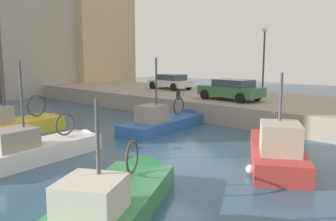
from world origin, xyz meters
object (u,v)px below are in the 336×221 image
(fishing_boat_white, at_px, (41,156))
(mooring_bollard_north, at_px, (178,96))
(quay_streetlamp, at_px, (264,50))
(fishing_boat_blue, at_px, (166,126))
(fishing_boat_yellow, at_px, (19,132))
(parked_car_white, at_px, (171,81))
(fishing_boat_green, at_px, (118,206))
(parked_car_green, at_px, (231,89))
(fishing_boat_red, at_px, (275,157))

(fishing_boat_white, xyz_separation_m, mooring_bollard_north, (10.86, 2.28, 1.35))
(fishing_boat_white, xyz_separation_m, quay_streetlamp, (16.51, -0.72, 4.33))
(fishing_boat_blue, xyz_separation_m, quay_streetlamp, (8.71, -1.17, 4.32))
(quay_streetlamp, bearing_deg, fishing_boat_blue, 172.32)
(fishing_boat_yellow, distance_m, quay_streetlamp, 16.71)
(fishing_boat_blue, distance_m, parked_car_white, 10.90)
(fishing_boat_white, bearing_deg, parked_car_white, 25.55)
(fishing_boat_blue, relative_size, mooring_bollard_north, 12.22)
(fishing_boat_green, distance_m, parked_car_green, 15.29)
(fishing_boat_green, relative_size, fishing_boat_yellow, 1.05)
(fishing_boat_blue, bearing_deg, parked_car_white, 41.45)
(fishing_boat_red, relative_size, quay_streetlamp, 1.32)
(fishing_boat_white, bearing_deg, fishing_boat_red, -48.76)
(fishing_boat_yellow, bearing_deg, fishing_boat_white, -105.96)
(fishing_boat_white, relative_size, mooring_bollard_north, 12.03)
(mooring_bollard_north, xyz_separation_m, quay_streetlamp, (5.65, -3.00, 2.98))
(fishing_boat_green, xyz_separation_m, fishing_boat_yellow, (2.42, 11.18, -0.00))
(fishing_boat_red, relative_size, parked_car_green, 1.49)
(quay_streetlamp, bearing_deg, fishing_boat_red, -148.72)
(fishing_boat_red, bearing_deg, fishing_boat_green, 172.51)
(fishing_boat_white, distance_m, fishing_boat_green, 6.15)
(fishing_boat_white, distance_m, fishing_boat_blue, 7.81)
(fishing_boat_blue, height_order, fishing_boat_yellow, fishing_boat_yellow)
(parked_car_green, relative_size, quay_streetlamp, 0.88)
(fishing_boat_green, bearing_deg, quay_streetlamp, 17.06)
(fishing_boat_red, height_order, parked_car_green, fishing_boat_red)
(fishing_boat_yellow, bearing_deg, parked_car_green, -25.03)
(fishing_boat_green, distance_m, fishing_boat_yellow, 11.43)
(fishing_boat_red, bearing_deg, parked_car_green, 43.81)
(fishing_boat_red, distance_m, mooring_bollard_north, 10.50)
(fishing_boat_white, distance_m, parked_car_white, 17.66)
(fishing_boat_yellow, bearing_deg, mooring_bollard_north, -16.68)
(quay_streetlamp, bearing_deg, fishing_boat_yellow, 158.88)
(parked_car_white, bearing_deg, quay_streetlamp, -85.51)
(fishing_boat_white, relative_size, fishing_boat_blue, 0.98)
(mooring_bollard_north, bearing_deg, parked_car_white, 46.66)
(quay_streetlamp, bearing_deg, fishing_boat_green, -162.94)
(fishing_boat_blue, height_order, quay_streetlamp, quay_streetlamp)
(fishing_boat_green, bearing_deg, fishing_boat_yellow, 77.81)
(mooring_bollard_north, bearing_deg, fishing_boat_green, -144.73)
(fishing_boat_white, relative_size, fishing_boat_yellow, 1.09)
(fishing_boat_green, relative_size, parked_car_white, 1.61)
(parked_car_green, distance_m, mooring_bollard_north, 3.48)
(fishing_boat_red, height_order, parked_car_white, fishing_boat_red)
(fishing_boat_green, distance_m, quay_streetlamp, 18.78)
(parked_car_green, bearing_deg, mooring_bollard_north, 130.58)
(fishing_boat_yellow, height_order, parked_car_white, fishing_boat_yellow)
(fishing_boat_red, relative_size, mooring_bollard_north, 11.57)
(fishing_boat_yellow, xyz_separation_m, quay_streetlamp, (15.05, -5.81, 4.34))
(fishing_boat_red, distance_m, quay_streetlamp, 12.86)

